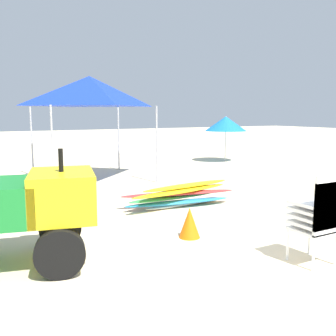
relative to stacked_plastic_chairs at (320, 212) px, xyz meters
The scene contains 6 objects.
ground 1.05m from the stacked_plastic_chairs, 132.95° to the left, with size 80.00×80.00×0.00m, color beige.
stacked_plastic_chairs is the anchor object (origin of this frame).
surfboard_pile 3.54m from the stacked_plastic_chairs, 89.20° to the left, with size 2.56×0.86×0.48m.
popup_canopy 7.95m from the stacked_plastic_chairs, 93.85° to the left, with size 2.91×2.91×3.01m.
beach_umbrella_left 10.68m from the stacked_plastic_chairs, 58.86° to the left, with size 1.67×1.67×1.82m.
traffic_cone_far 1.99m from the stacked_plastic_chairs, 116.40° to the left, with size 0.34×0.34×0.48m, color orange.
Camera 1 is at (-3.44, -3.76, 1.95)m, focal length 40.74 mm.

